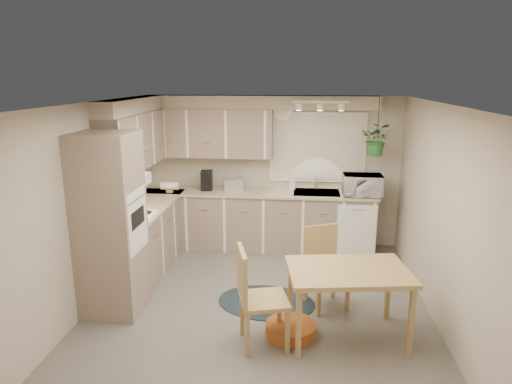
# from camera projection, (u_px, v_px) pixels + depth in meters

# --- Properties ---
(floor) EXTENTS (4.20, 4.20, 0.00)m
(floor) POSITION_uv_depth(u_px,v_px,m) (260.00, 301.00, 5.61)
(floor) COLOR #625D56
(floor) RESTS_ON ground
(ceiling) EXTENTS (4.20, 4.20, 0.00)m
(ceiling) POSITION_uv_depth(u_px,v_px,m) (261.00, 103.00, 5.02)
(ceiling) COLOR white
(ceiling) RESTS_ON wall_back
(wall_back) EXTENTS (4.00, 0.04, 2.40)m
(wall_back) POSITION_uv_depth(u_px,v_px,m) (273.00, 171.00, 7.34)
(wall_back) COLOR #B2A693
(wall_back) RESTS_ON floor
(wall_front) EXTENTS (4.00, 0.04, 2.40)m
(wall_front) POSITION_uv_depth(u_px,v_px,m) (233.00, 289.00, 3.29)
(wall_front) COLOR #B2A693
(wall_front) RESTS_ON floor
(wall_left) EXTENTS (0.04, 4.20, 2.40)m
(wall_left) POSITION_uv_depth(u_px,v_px,m) (96.00, 203.00, 5.51)
(wall_left) COLOR #B2A693
(wall_left) RESTS_ON floor
(wall_right) EXTENTS (0.04, 4.20, 2.40)m
(wall_right) POSITION_uv_depth(u_px,v_px,m) (438.00, 213.00, 5.11)
(wall_right) COLOR #B2A693
(wall_right) RESTS_ON floor
(base_cab_left) EXTENTS (0.60, 1.85, 0.90)m
(base_cab_left) POSITION_uv_depth(u_px,v_px,m) (148.00, 237.00, 6.51)
(base_cab_left) COLOR gray
(base_cab_left) RESTS_ON floor
(base_cab_back) EXTENTS (3.60, 0.60, 0.90)m
(base_cab_back) POSITION_uv_depth(u_px,v_px,m) (259.00, 221.00, 7.25)
(base_cab_back) COLOR gray
(base_cab_back) RESTS_ON floor
(counter_left) EXTENTS (0.64, 1.89, 0.04)m
(counter_left) POSITION_uv_depth(u_px,v_px,m) (147.00, 206.00, 6.40)
(counter_left) COLOR tan
(counter_left) RESTS_ON base_cab_left
(counter_back) EXTENTS (3.64, 0.64, 0.04)m
(counter_back) POSITION_uv_depth(u_px,v_px,m) (259.00, 192.00, 7.13)
(counter_back) COLOR tan
(counter_back) RESTS_ON base_cab_back
(oven_stack) EXTENTS (0.65, 0.65, 2.10)m
(oven_stack) POSITION_uv_depth(u_px,v_px,m) (110.00, 225.00, 5.16)
(oven_stack) COLOR gray
(oven_stack) RESTS_ON floor
(wall_oven_face) EXTENTS (0.02, 0.56, 0.58)m
(wall_oven_face) POSITION_uv_depth(u_px,v_px,m) (138.00, 226.00, 5.13)
(wall_oven_face) COLOR white
(wall_oven_face) RESTS_ON oven_stack
(upper_cab_left) EXTENTS (0.35, 2.00, 0.75)m
(upper_cab_left) POSITION_uv_depth(u_px,v_px,m) (136.00, 140.00, 6.31)
(upper_cab_left) COLOR gray
(upper_cab_left) RESTS_ON wall_left
(upper_cab_back) EXTENTS (2.00, 0.35, 0.75)m
(upper_cab_back) POSITION_uv_depth(u_px,v_px,m) (209.00, 133.00, 7.11)
(upper_cab_back) COLOR gray
(upper_cab_back) RESTS_ON wall_back
(soffit_left) EXTENTS (0.30, 2.00, 0.20)m
(soffit_left) POSITION_uv_depth(u_px,v_px,m) (132.00, 105.00, 6.19)
(soffit_left) COLOR #B2A693
(soffit_left) RESTS_ON wall_left
(soffit_back) EXTENTS (3.60, 0.30, 0.20)m
(soffit_back) POSITION_uv_depth(u_px,v_px,m) (260.00, 102.00, 6.94)
(soffit_back) COLOR #B2A693
(soffit_back) RESTS_ON wall_back
(cooktop) EXTENTS (0.52, 0.58, 0.02)m
(cooktop) POSITION_uv_depth(u_px,v_px,m) (132.00, 216.00, 5.83)
(cooktop) COLOR white
(cooktop) RESTS_ON counter_left
(range_hood) EXTENTS (0.40, 0.60, 0.14)m
(range_hood) POSITION_uv_depth(u_px,v_px,m) (128.00, 182.00, 5.72)
(range_hood) COLOR white
(range_hood) RESTS_ON upper_cab_left
(window_blinds) EXTENTS (1.40, 0.02, 1.00)m
(window_blinds) POSITION_uv_depth(u_px,v_px,m) (317.00, 148.00, 7.14)
(window_blinds) COLOR silver
(window_blinds) RESTS_ON wall_back
(window_frame) EXTENTS (1.50, 0.02, 1.10)m
(window_frame) POSITION_uv_depth(u_px,v_px,m) (317.00, 147.00, 7.15)
(window_frame) COLOR silver
(window_frame) RESTS_ON wall_back
(sink) EXTENTS (0.70, 0.48, 0.10)m
(sink) POSITION_uv_depth(u_px,v_px,m) (316.00, 195.00, 7.05)
(sink) COLOR #A6A8AD
(sink) RESTS_ON counter_back
(dishwasher_front) EXTENTS (0.58, 0.02, 0.83)m
(dishwasher_front) POSITION_uv_depth(u_px,v_px,m) (356.00, 232.00, 6.81)
(dishwasher_front) COLOR white
(dishwasher_front) RESTS_ON base_cab_back
(track_light_bar) EXTENTS (0.80, 0.04, 0.04)m
(track_light_bar) POSITION_uv_depth(u_px,v_px,m) (320.00, 102.00, 6.46)
(track_light_bar) COLOR white
(track_light_bar) RESTS_ON ceiling
(wall_clock) EXTENTS (0.30, 0.03, 0.30)m
(wall_clock) POSITION_uv_depth(u_px,v_px,m) (283.00, 110.00, 7.05)
(wall_clock) COLOR #E1B34F
(wall_clock) RESTS_ON wall_back
(dining_table) EXTENTS (1.33, 0.99, 0.77)m
(dining_table) POSITION_uv_depth(u_px,v_px,m) (347.00, 303.00, 4.76)
(dining_table) COLOR tan
(dining_table) RESTS_ON floor
(chair_left) EXTENTS (0.60, 0.60, 1.05)m
(chair_left) POSITION_uv_depth(u_px,v_px,m) (264.00, 297.00, 4.60)
(chair_left) COLOR tan
(chair_left) RESTS_ON floor
(chair_back) EXTENTS (0.59, 0.59, 0.96)m
(chair_back) POSITION_uv_depth(u_px,v_px,m) (327.00, 269.00, 5.38)
(chair_back) COLOR tan
(chair_back) RESTS_ON floor
(braided_rug) EXTENTS (1.31, 1.05, 0.01)m
(braided_rug) POSITION_uv_depth(u_px,v_px,m) (266.00, 302.00, 5.58)
(braided_rug) COLOR black
(braided_rug) RESTS_ON floor
(pet_bed) EXTENTS (0.56, 0.56, 0.13)m
(pet_bed) POSITION_uv_depth(u_px,v_px,m) (291.00, 329.00, 4.87)
(pet_bed) COLOR #B55224
(pet_bed) RESTS_ON floor
(microwave) EXTENTS (0.58, 0.33, 0.39)m
(microwave) POSITION_uv_depth(u_px,v_px,m) (362.00, 183.00, 6.83)
(microwave) COLOR white
(microwave) RESTS_ON counter_back
(soap_bottle) EXTENTS (0.10, 0.21, 0.10)m
(soap_bottle) POSITION_uv_depth(u_px,v_px,m) (292.00, 187.00, 7.21)
(soap_bottle) COLOR white
(soap_bottle) RESTS_ON counter_back
(hanging_plant) EXTENTS (0.55, 0.58, 0.38)m
(hanging_plant) POSITION_uv_depth(u_px,v_px,m) (377.00, 143.00, 6.66)
(hanging_plant) COLOR #286428
(hanging_plant) RESTS_ON ceiling
(coffee_maker) EXTENTS (0.20, 0.23, 0.31)m
(coffee_maker) POSITION_uv_depth(u_px,v_px,m) (207.00, 180.00, 7.18)
(coffee_maker) COLOR black
(coffee_maker) RESTS_ON counter_back
(toaster) EXTENTS (0.33, 0.24, 0.18)m
(toaster) POSITION_uv_depth(u_px,v_px,m) (233.00, 184.00, 7.17)
(toaster) COLOR #A6A8AD
(toaster) RESTS_ON counter_back
(knife_block) EXTENTS (0.11, 0.11, 0.20)m
(knife_block) POSITION_uv_depth(u_px,v_px,m) (239.00, 184.00, 7.19)
(knife_block) COLOR tan
(knife_block) RESTS_ON counter_back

